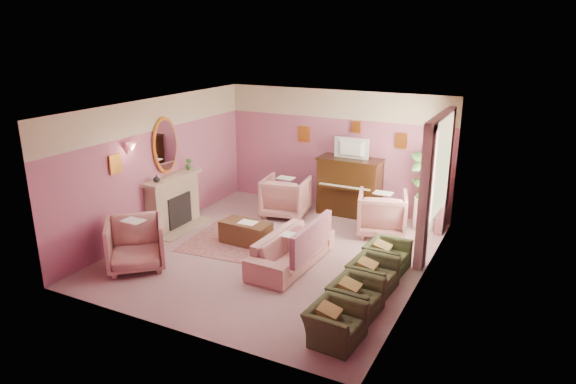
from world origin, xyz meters
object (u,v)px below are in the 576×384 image
at_px(side_table, 426,213).
at_px(television, 350,147).
at_px(sofa, 291,244).
at_px(floral_armchair_right, 382,211).
at_px(piano, 350,187).
at_px(coffee_table, 246,233).
at_px(olive_chair_c, 373,270).
at_px(floral_armchair_left, 286,195).
at_px(olive_chair_b, 356,292).
at_px(olive_chair_d, 387,252).
at_px(olive_chair_a, 335,318).
at_px(floral_armchair_front, 135,241).

bearing_deg(side_table, television, 177.67).
distance_m(sofa, floral_armchair_right, 2.41).
bearing_deg(piano, sofa, -89.61).
xyz_separation_m(coffee_table, sofa, (1.25, -0.48, 0.19)).
xyz_separation_m(olive_chair_c, side_table, (0.16, 3.12, 0.01)).
bearing_deg(floral_armchair_left, piano, 30.82).
height_order(floral_armchair_left, olive_chair_b, floral_armchair_left).
xyz_separation_m(coffee_table, olive_chair_d, (2.85, 0.13, 0.12)).
relative_size(piano, television, 1.75).
relative_size(floral_armchair_right, olive_chair_b, 1.28).
relative_size(sofa, side_table, 2.92).
relative_size(piano, olive_chair_a, 1.77).
distance_m(olive_chair_b, olive_chair_c, 0.82).
xyz_separation_m(floral_armchair_right, olive_chair_c, (0.59, -2.40, -0.16)).
xyz_separation_m(sofa, floral_armchair_left, (-1.28, 2.27, 0.09)).
relative_size(sofa, floral_armchair_left, 2.02).
height_order(television, floral_armchair_right, television).
height_order(olive_chair_b, olive_chair_d, same).
bearing_deg(floral_armchair_front, floral_armchair_left, 72.33).
height_order(coffee_table, floral_armchair_front, floral_armchair_front).
relative_size(floral_armchair_right, side_table, 1.45).
relative_size(coffee_table, side_table, 1.43).
xyz_separation_m(olive_chair_b, olive_chair_d, (0.00, 1.64, 0.00)).
bearing_deg(olive_chair_a, piano, 108.36).
xyz_separation_m(television, olive_chair_a, (1.62, -4.83, -1.26)).
relative_size(coffee_table, olive_chair_c, 1.26).
relative_size(piano, floral_armchair_right, 1.38).
height_order(piano, olive_chair_b, piano).
bearing_deg(side_table, olive_chair_d, -94.04).
bearing_deg(olive_chair_c, piano, 116.55).
height_order(sofa, floral_armchair_left, floral_armchair_left).
xyz_separation_m(olive_chair_d, side_table, (0.16, 2.30, 0.01)).
xyz_separation_m(piano, floral_armchair_left, (-1.26, -0.75, -0.14)).
bearing_deg(floral_armchair_left, floral_armchair_right, -2.33).
distance_m(piano, olive_chair_a, 5.15).
distance_m(floral_armchair_left, olive_chair_a, 5.04).
bearing_deg(olive_chair_c, floral_armchair_right, 103.74).
bearing_deg(olive_chair_b, floral_armchair_front, -175.59).
xyz_separation_m(television, coffee_table, (-1.23, -2.50, -1.38)).
relative_size(television, floral_armchair_left, 0.79).
bearing_deg(piano, olive_chair_d, -56.22).
relative_size(floral_armchair_right, olive_chair_d, 1.28).
relative_size(floral_armchair_left, side_table, 1.45).
height_order(coffee_table, olive_chair_c, olive_chair_c).
bearing_deg(olive_chair_b, coffee_table, 152.08).
xyz_separation_m(coffee_table, floral_armchair_front, (-1.18, -1.82, 0.28)).
xyz_separation_m(piano, olive_chair_c, (1.62, -3.24, -0.31)).
bearing_deg(olive_chair_b, floral_armchair_right, 100.33).
height_order(television, floral_armchair_left, television).
relative_size(television, sofa, 0.39).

